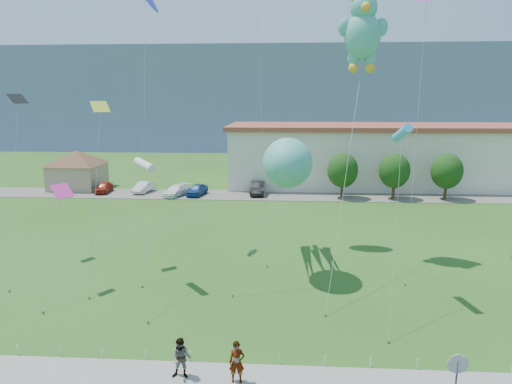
# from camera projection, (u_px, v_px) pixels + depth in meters

# --- Properties ---
(ground) EXTENTS (160.00, 160.00, 0.00)m
(ground) POSITION_uv_depth(u_px,v_px,m) (217.00, 347.00, 21.67)
(ground) COLOR #2B5016
(ground) RESTS_ON ground
(sidewalk) EXTENTS (80.00, 2.50, 0.10)m
(sidewalk) POSITION_uv_depth(u_px,v_px,m) (207.00, 380.00, 18.97)
(sidewalk) COLOR gray
(sidewalk) RESTS_ON ground
(parking_strip) EXTENTS (70.00, 6.00, 0.06)m
(parking_strip) POSITION_uv_depth(u_px,v_px,m) (258.00, 195.00, 55.91)
(parking_strip) COLOR #59544C
(parking_strip) RESTS_ON ground
(hill_ridge) EXTENTS (160.00, 50.00, 25.00)m
(hill_ridge) POSITION_uv_depth(u_px,v_px,m) (275.00, 97.00, 136.59)
(hill_ridge) COLOR slate
(hill_ridge) RESTS_ON ground
(pavilion) EXTENTS (9.20, 9.20, 5.00)m
(pavilion) POSITION_uv_depth(u_px,v_px,m) (77.00, 166.00, 59.71)
(pavilion) COLOR tan
(pavilion) RESTS_ON ground
(warehouse) EXTENTS (61.00, 15.00, 8.20)m
(warehouse) POSITION_uv_depth(u_px,v_px,m) (452.00, 155.00, 62.31)
(warehouse) COLOR beige
(warehouse) RESTS_ON ground
(stop_sign) EXTENTS (0.80, 0.07, 2.50)m
(stop_sign) POSITION_uv_depth(u_px,v_px,m) (457.00, 370.00, 16.61)
(stop_sign) COLOR slate
(stop_sign) RESTS_ON ground
(rope_fence) EXTENTS (26.05, 0.05, 0.50)m
(rope_fence) POSITION_uv_depth(u_px,v_px,m) (212.00, 357.00, 20.35)
(rope_fence) COLOR white
(rope_fence) RESTS_ON ground
(tree_near) EXTENTS (3.60, 3.60, 5.47)m
(tree_near) POSITION_uv_depth(u_px,v_px,m) (343.00, 170.00, 53.65)
(tree_near) COLOR #3F2B19
(tree_near) RESTS_ON ground
(tree_mid) EXTENTS (3.60, 3.60, 5.47)m
(tree_mid) POSITION_uv_depth(u_px,v_px,m) (394.00, 171.00, 53.29)
(tree_mid) COLOR #3F2B19
(tree_mid) RESTS_ON ground
(tree_far) EXTENTS (3.60, 3.60, 5.47)m
(tree_far) POSITION_uv_depth(u_px,v_px,m) (447.00, 171.00, 52.92)
(tree_far) COLOR #3F2B19
(tree_far) RESTS_ON ground
(pedestrian_left) EXTENTS (0.67, 0.46, 1.78)m
(pedestrian_left) POSITION_uv_depth(u_px,v_px,m) (237.00, 362.00, 18.64)
(pedestrian_left) COLOR gray
(pedestrian_left) RESTS_ON sidewalk
(pedestrian_right) EXTENTS (0.87, 0.68, 1.75)m
(pedestrian_right) POSITION_uv_depth(u_px,v_px,m) (181.00, 358.00, 18.95)
(pedestrian_right) COLOR gray
(pedestrian_right) RESTS_ON sidewalk
(parked_car_red) EXTENTS (1.87, 4.00, 1.33)m
(parked_car_red) POSITION_uv_depth(u_px,v_px,m) (104.00, 187.00, 57.34)
(parked_car_red) COLOR maroon
(parked_car_red) RESTS_ON parking_strip
(parked_car_silver) EXTENTS (2.06, 4.22, 1.33)m
(parked_car_silver) POSITION_uv_depth(u_px,v_px,m) (144.00, 187.00, 57.49)
(parked_car_silver) COLOR silver
(parked_car_silver) RESTS_ON parking_strip
(parked_car_white) EXTENTS (3.15, 4.74, 1.27)m
(parked_car_white) POSITION_uv_depth(u_px,v_px,m) (176.00, 190.00, 55.49)
(parked_car_white) COLOR white
(parked_car_white) RESTS_ON parking_strip
(parked_car_blue) EXTENTS (2.43, 4.32, 1.39)m
(parked_car_blue) POSITION_uv_depth(u_px,v_px,m) (197.00, 190.00, 55.71)
(parked_car_blue) COLOR navy
(parked_car_blue) RESTS_ON parking_strip
(parked_car_black) EXTENTS (1.73, 4.78, 1.57)m
(parked_car_black) POSITION_uv_depth(u_px,v_px,m) (258.00, 188.00, 56.22)
(parked_car_black) COLOR black
(parked_car_black) RESTS_ON parking_strip
(octopus_kite) EXTENTS (4.84, 9.76, 9.19)m
(octopus_kite) POSITION_uv_depth(u_px,v_px,m) (287.00, 170.00, 30.00)
(octopus_kite) COLOR teal
(octopus_kite) RESTS_ON ground
(teddy_bear_kite) EXTENTS (4.82, 11.94, 18.90)m
(teddy_bear_kite) POSITION_uv_depth(u_px,v_px,m) (363.00, 30.00, 31.80)
(teddy_bear_kite) COLOR teal
(teddy_bear_kite) RESTS_ON ground
(small_kite_white) EXTENTS (1.78, 6.60, 8.06)m
(small_kite_white) POSITION_uv_depth(u_px,v_px,m) (145.00, 166.00, 27.73)
(small_kite_white) COLOR silver
(small_kite_white) RESTS_ON ground
(small_kite_pink) EXTENTS (1.29, 4.34, 6.58)m
(small_kite_pink) POSITION_uv_depth(u_px,v_px,m) (61.00, 201.00, 27.15)
(small_kite_pink) COLOR #E4329F
(small_kite_pink) RESTS_ON ground
(small_kite_yellow) EXTENTS (1.84, 7.00, 11.50)m
(small_kite_yellow) POSITION_uv_depth(u_px,v_px,m) (99.00, 126.00, 30.40)
(small_kite_yellow) COLOR gold
(small_kite_yellow) RESTS_ON ground
(small_kite_cyan) EXTENTS (1.71, 6.75, 10.14)m
(small_kite_cyan) POSITION_uv_depth(u_px,v_px,m) (402.00, 135.00, 25.37)
(small_kite_cyan) COLOR #37A4FB
(small_kite_cyan) RESTS_ON ground
(small_kite_black) EXTENTS (3.20, 7.83, 12.04)m
(small_kite_black) POSITION_uv_depth(u_px,v_px,m) (17.00, 119.00, 32.06)
(small_kite_black) COLOR black
(small_kite_black) RESTS_ON ground
(small_kite_blue) EXTENTS (2.57, 9.78, 19.91)m
(small_kite_blue) POSITION_uv_depth(u_px,v_px,m) (145.00, 0.00, 33.49)
(small_kite_blue) COLOR blue
(small_kite_blue) RESTS_ON ground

